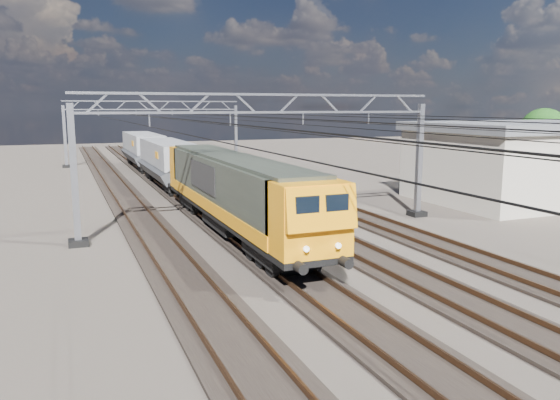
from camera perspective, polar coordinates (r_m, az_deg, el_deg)
name	(u,v)px	position (r m, az deg, el deg)	size (l,w,h in m)	color
ground	(298,247)	(25.50, 1.92, -4.89)	(160.00, 160.00, 0.00)	black
track_outer_west	(169,258)	(23.78, -11.50, -5.99)	(2.60, 140.00, 0.30)	black
track_loco	(258,249)	(24.76, -2.33, -5.17)	(2.60, 140.00, 0.30)	black
track_inner_east	(336,241)	(26.33, 5.92, -4.31)	(2.60, 140.00, 0.30)	black
track_outer_east	(407,234)	(28.38, 13.10, -3.49)	(2.60, 140.00, 0.30)	black
catenary_gantry_mid	(268,156)	(28.49, -1.29, 4.63)	(19.90, 0.90, 7.11)	#9295A0
catenary_gantry_far	(155,130)	(63.41, -12.93, 7.18)	(19.90, 0.90, 7.11)	#9295A0
overhead_wires	(243,119)	(32.16, -3.84, 8.48)	(12.03, 140.00, 0.53)	black
locomotive	(233,189)	(27.73, -4.91, 1.17)	(2.76, 21.10, 3.62)	black
hopper_wagon_lead	(168,160)	(44.84, -11.58, 4.14)	(3.38, 13.00, 3.25)	black
hopper_wagon_mid	(143,148)	(58.82, -14.11, 5.32)	(3.38, 13.00, 3.25)	black
industrial_shed	(549,160)	(43.05, 26.29, 3.77)	(18.60, 10.60, 5.40)	beige
tree_far	(548,134)	(54.33, 26.18, 6.18)	(4.82, 4.42, 6.33)	#312316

